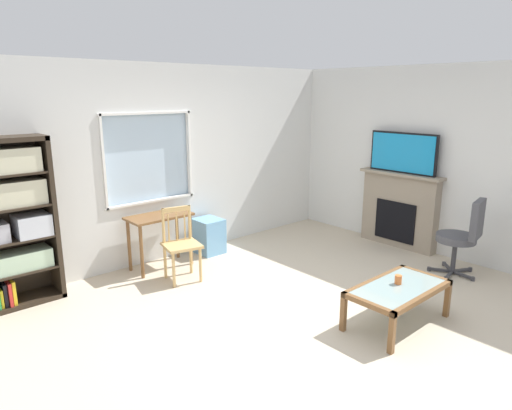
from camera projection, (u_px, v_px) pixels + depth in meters
The scene contains 12 objects.
ground at pixel (298, 311), 4.84m from camera, with size 6.55×5.83×0.02m, color beige.
wall_back_with_window at pixel (175, 163), 6.30m from camera, with size 5.55×0.15×2.64m.
wall_right at pixel (439, 162), 6.35m from camera, with size 0.12×5.03×2.64m, color silver.
bookshelf at pixel (7, 218), 4.77m from camera, with size 0.90×0.38×1.83m.
desk_under_window at pixel (160, 225), 5.91m from camera, with size 0.82×0.43×0.72m.
wooden_chair at pixel (181, 243), 5.56m from camera, with size 0.50×0.48×0.90m.
plastic_drawer_unit at pixel (209, 236), 6.54m from camera, with size 0.35×0.40×0.50m, color #72ADDB.
fireplace at pixel (399, 209), 6.77m from camera, with size 0.26×1.27×1.12m.
tv at pixel (403, 153), 6.55m from camera, with size 0.06×1.04×0.59m.
office_chair at pixel (464, 234), 5.64m from camera, with size 0.58×0.57×1.00m.
coffee_table at pixel (398, 291), 4.50m from camera, with size 1.08×0.58×0.40m.
sippy_cup at pixel (398, 280), 4.53m from camera, with size 0.07×0.07×0.09m, color orange.
Camera 1 is at (-3.27, -3.01, 2.27)m, focal length 31.83 mm.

